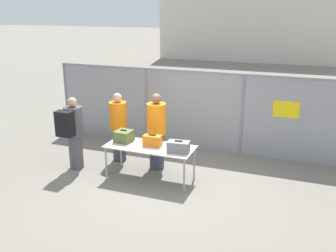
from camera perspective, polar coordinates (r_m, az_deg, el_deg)
ground_plane at (r=8.17m, az=-0.99°, el=-8.29°), size 120.00×120.00×0.00m
fence_section at (r=9.69m, az=3.81°, el=2.70°), size 7.83×0.07×2.06m
inspection_table at (r=7.98m, az=-2.77°, el=-3.46°), size 1.90×0.80×0.76m
suitcase_olive at (r=8.25m, az=-6.75°, el=-1.54°), size 0.38×0.38×0.27m
suitcase_orange at (r=7.94m, az=-2.40°, el=-2.26°), size 0.40×0.23×0.26m
suitcase_grey at (r=7.60m, az=1.60°, el=-3.19°), size 0.47×0.30×0.25m
traveler_hooded at (r=8.68m, az=-14.32°, el=-0.71°), size 0.42×0.64×1.68m
security_worker_near at (r=8.47m, az=-1.76°, el=-0.68°), size 0.44×0.44×1.77m
security_worker_far at (r=9.00m, az=-7.55°, el=-0.04°), size 0.41×0.41×1.67m
utility_trailer at (r=12.00m, az=15.57°, el=1.59°), size 3.81×2.02×0.67m
distant_hangar at (r=31.78m, az=13.83°, el=16.68°), size 12.49×11.38×6.67m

